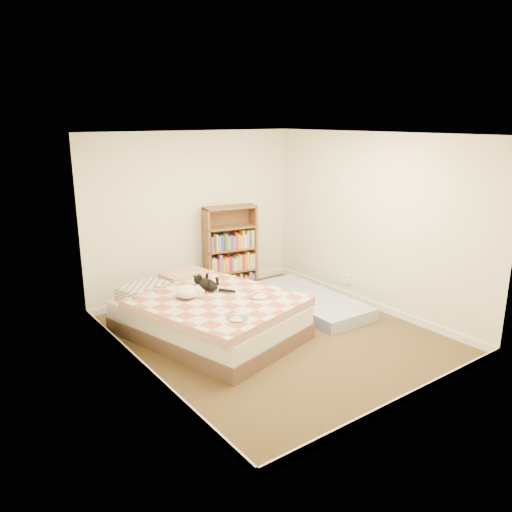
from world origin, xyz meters
TOP-DOWN VIEW (x-y plane):
  - room at (0.00, 0.00)m, footprint 3.51×4.01m
  - bed at (-0.67, 0.55)m, footprint 2.06×2.53m
  - bookshelf at (0.48, 1.76)m, footprint 0.88×0.43m
  - floor_mattress at (1.02, 0.49)m, footprint 0.93×1.95m
  - black_cat at (-0.55, 0.74)m, footprint 0.23×0.67m
  - white_dog at (-0.91, 0.59)m, footprint 0.33×0.36m

SIDE VIEW (x-z plane):
  - floor_mattress at x=1.02m, z-range 0.00..0.17m
  - bed at x=-0.67m, z-range -0.03..0.56m
  - bookshelf at x=0.48m, z-range -0.17..1.20m
  - black_cat at x=-0.55m, z-range 0.52..0.68m
  - white_dog at x=-0.91m, z-range 0.53..0.69m
  - room at x=0.00m, z-range -0.06..2.45m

